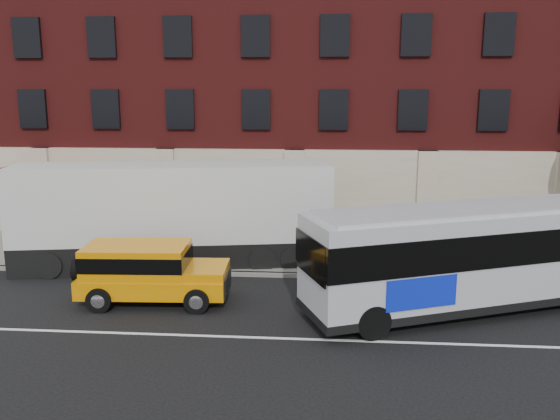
# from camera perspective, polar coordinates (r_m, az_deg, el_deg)

# --- Properties ---
(ground) EXTENTS (120.00, 120.00, 0.00)m
(ground) POSITION_cam_1_polar(r_m,az_deg,el_deg) (16.32, -1.00, -13.11)
(ground) COLOR black
(ground) RESTS_ON ground
(sidewalk) EXTENTS (60.00, 6.00, 0.15)m
(sidewalk) POSITION_cam_1_polar(r_m,az_deg,el_deg) (24.73, 1.00, -4.20)
(sidewalk) COLOR gray
(sidewalk) RESTS_ON ground
(kerb) EXTENTS (60.00, 0.25, 0.15)m
(kerb) POSITION_cam_1_polar(r_m,az_deg,el_deg) (21.87, 0.52, -6.35)
(kerb) COLOR gray
(kerb) RESTS_ON ground
(lane_line) EXTENTS (60.00, 0.12, 0.01)m
(lane_line) POSITION_cam_1_polar(r_m,az_deg,el_deg) (16.77, -0.83, -12.38)
(lane_line) COLOR white
(lane_line) RESTS_ON ground
(building) EXTENTS (30.00, 12.10, 15.00)m
(building) POSITION_cam_1_polar(r_m,az_deg,el_deg) (31.71, 1.95, 13.01)
(building) COLOR #581514
(building) RESTS_ON sidewalk
(sign_pole) EXTENTS (0.30, 0.20, 2.50)m
(sign_pole) POSITION_cam_1_polar(r_m,az_deg,el_deg) (23.76, -20.38, -2.18)
(sign_pole) COLOR slate
(sign_pole) RESTS_ON ground
(city_bus) EXTENTS (12.23, 6.95, 3.33)m
(city_bus) POSITION_cam_1_polar(r_m,az_deg,el_deg) (19.58, 19.94, -3.85)
(city_bus) COLOR #BABBC4
(city_bus) RESTS_ON ground
(yellow_suv) EXTENTS (5.10, 2.40, 1.93)m
(yellow_suv) POSITION_cam_1_polar(r_m,az_deg,el_deg) (19.58, -12.84, -5.66)
(yellow_suv) COLOR orange
(yellow_suv) RESTS_ON ground
(shipping_container) EXTENTS (12.36, 4.53, 4.04)m
(shipping_container) POSITION_cam_1_polar(r_m,az_deg,el_deg) (23.11, -10.26, -0.61)
(shipping_container) COLOR black
(shipping_container) RESTS_ON ground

